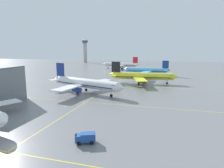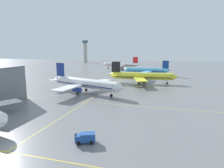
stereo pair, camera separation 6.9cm
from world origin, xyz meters
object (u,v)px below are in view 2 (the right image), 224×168
at_px(airliner_second_row, 84,83).
at_px(control_tower, 85,49).
at_px(service_truck_red_van, 85,137).
at_px(airliner_third_row, 142,76).
at_px(airliner_far_left_stand, 147,70).
at_px(airliner_far_right_stand, 121,65).

distance_m(airliner_second_row, control_tower, 206.34).
relative_size(airliner_second_row, service_truck_red_van, 8.74).
bearing_deg(service_truck_red_van, control_tower, 113.47).
distance_m(service_truck_red_van, control_tower, 254.67).
distance_m(airliner_third_row, service_truck_red_van, 75.39).
relative_size(airliner_far_left_stand, airliner_far_right_stand, 0.94).
height_order(airliner_second_row, airliner_far_left_stand, airliner_second_row).
distance_m(airliner_second_row, airliner_far_left_stand, 71.37).
height_order(airliner_third_row, airliner_far_right_stand, airliner_third_row).
bearing_deg(airliner_far_right_stand, airliner_far_left_stand, -55.40).
distance_m(airliner_third_row, airliner_far_right_stand, 86.55).
relative_size(airliner_far_right_stand, control_tower, 1.12).
height_order(airliner_far_right_stand, control_tower, control_tower).
bearing_deg(airliner_far_left_stand, airliner_third_row, -88.01).
bearing_deg(airliner_third_row, airliner_second_row, -124.13).
xyz_separation_m(airliner_second_row, airliner_third_row, (21.15, 31.20, -0.16)).
height_order(service_truck_red_van, control_tower, control_tower).
relative_size(airliner_second_row, airliner_third_row, 1.01).
height_order(airliner_far_left_stand, service_truck_red_van, airliner_far_left_stand).
xyz_separation_m(airliner_far_left_stand, service_truck_red_van, (-0.34, -112.67, -2.55)).
height_order(airliner_third_row, service_truck_red_van, airliner_third_row).
height_order(airliner_second_row, airliner_far_right_stand, airliner_second_row).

